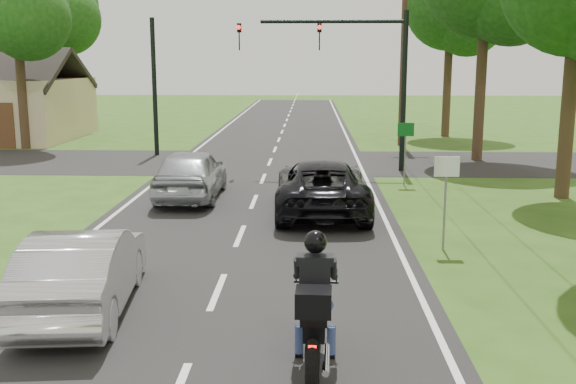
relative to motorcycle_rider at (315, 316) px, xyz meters
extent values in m
plane|color=#2C4E15|center=(-1.77, 3.08, -0.78)|extent=(140.00, 140.00, 0.00)
cube|color=black|center=(-1.77, 13.08, -0.77)|extent=(8.00, 100.00, 0.01)
cube|color=black|center=(-1.77, 19.08, -0.77)|extent=(60.00, 7.00, 0.01)
torus|color=black|center=(0.03, 0.86, -0.43)|extent=(0.17, 0.70, 0.69)
torus|color=black|center=(-0.03, -0.71, -0.43)|extent=(0.20, 0.76, 0.75)
cube|color=black|center=(0.00, 0.18, -0.12)|extent=(0.33, 1.01, 0.31)
sphere|color=black|center=(0.01, 0.44, 0.07)|extent=(0.36, 0.36, 0.36)
cube|color=black|center=(-0.01, -0.19, 0.07)|extent=(0.38, 0.59, 0.10)
cube|color=#FF0C07|center=(-0.03, -0.82, -0.10)|extent=(0.11, 0.04, 0.05)
cylinder|color=silver|center=(0.15, -0.40, -0.45)|extent=(0.13, 0.84, 0.09)
cylinder|color=black|center=(0.02, 0.65, 0.26)|extent=(0.65, 0.06, 0.04)
cube|color=black|center=(-0.02, -0.50, 0.39)|extent=(0.48, 0.44, 0.34)
cube|color=black|center=(0.00, 0.02, 0.52)|extent=(0.43, 0.25, 0.63)
sphere|color=black|center=(0.00, 0.10, 1.01)|extent=(0.31, 0.31, 0.31)
cylinder|color=navy|center=(-0.22, 0.38, -0.54)|extent=(0.13, 0.13, 0.47)
cylinder|color=navy|center=(0.24, 0.36, -0.54)|extent=(0.13, 0.13, 0.47)
imported|color=black|center=(0.24, 9.67, -0.02)|extent=(2.57, 5.39, 1.49)
imported|color=silver|center=(-3.90, 2.08, -0.05)|extent=(1.94, 4.45, 1.42)
imported|color=#A9ADB1|center=(-3.73, 11.51, 0.01)|extent=(1.89, 4.59, 1.56)
cylinder|color=black|center=(3.43, 17.08, 2.22)|extent=(0.20, 0.20, 6.00)
cylinder|color=black|center=(0.73, 17.08, 4.82)|extent=(5.40, 0.14, 0.14)
imported|color=black|center=(0.23, 17.08, 4.27)|extent=(0.16, 0.36, 1.00)
imported|color=black|center=(-2.77, 17.08, 4.27)|extent=(0.16, 0.36, 1.00)
sphere|color=#FF0C07|center=(0.23, 16.90, 4.60)|extent=(0.16, 0.16, 0.16)
sphere|color=#FF0C07|center=(-2.77, 16.90, 4.60)|extent=(0.16, 0.16, 0.16)
cylinder|color=black|center=(-6.97, 21.08, 2.22)|extent=(0.20, 0.20, 6.00)
cylinder|color=#4B3122|center=(4.43, 25.08, 4.22)|extent=(0.28, 0.28, 10.00)
cylinder|color=slate|center=(2.93, 6.08, 0.22)|extent=(0.05, 0.05, 2.00)
cube|color=silver|center=(2.93, 6.05, 1.12)|extent=(0.55, 0.04, 0.45)
cylinder|color=slate|center=(3.13, 14.08, 0.22)|extent=(0.05, 0.05, 2.00)
cube|color=#0C591E|center=(3.13, 14.05, 1.12)|extent=(0.55, 0.04, 0.45)
cylinder|color=#332316|center=(7.73, 12.08, 2.16)|extent=(0.44, 0.44, 5.88)
cylinder|color=#332316|center=(7.03, 20.08, 2.72)|extent=(0.44, 0.44, 7.00)
cylinder|color=#332316|center=(7.43, 29.08, 2.44)|extent=(0.44, 0.44, 6.44)
sphere|color=#103B10|center=(7.43, 29.08, 6.35)|extent=(4.95, 4.95, 4.95)
sphere|color=#103B10|center=(8.25, 28.42, 5.55)|extent=(3.96, 3.96, 3.96)
cylinder|color=#332316|center=(-13.77, 23.08, 2.30)|extent=(0.44, 0.44, 6.16)
sphere|color=#103B10|center=(-13.77, 23.08, 6.04)|extent=(4.80, 4.80, 4.80)
sphere|color=#103B10|center=(-12.97, 22.44, 5.27)|extent=(3.84, 3.84, 3.84)
cylinder|color=#332316|center=(-15.77, 33.08, 2.58)|extent=(0.44, 0.44, 6.72)
sphere|color=#103B10|center=(-15.77, 33.08, 6.66)|extent=(5.40, 5.40, 5.40)
sphere|color=#103B10|center=(-14.87, 32.36, 5.82)|extent=(4.32, 4.32, 4.32)
camera|label=1|loc=(-0.07, -8.68, 3.43)|focal=42.00mm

